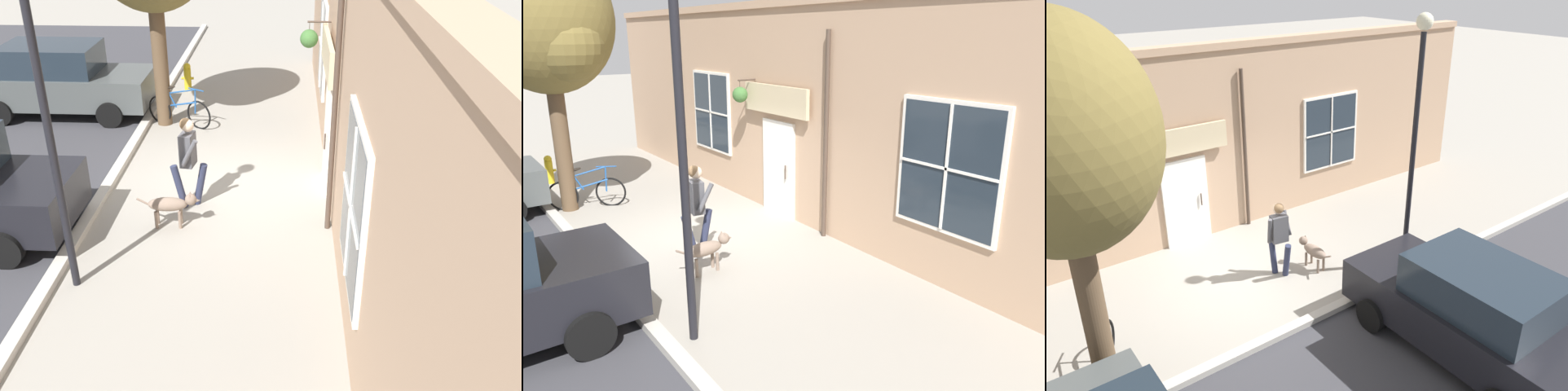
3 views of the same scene
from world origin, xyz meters
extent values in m
plane|color=gray|center=(0.00, 0.00, 0.00)|extent=(90.00, 90.00, 0.00)
cube|color=#B2ADA3|center=(2.00, 0.00, 0.06)|extent=(0.20, 28.00, 0.12)
cube|color=tan|center=(-2.35, 0.00, 2.19)|extent=(0.30, 18.00, 4.38)
cube|color=white|center=(-2.18, -0.22, 1.05)|extent=(0.10, 1.10, 2.10)
cube|color=#232D38|center=(-2.15, -0.22, 1.00)|extent=(0.03, 0.90, 1.90)
cylinder|color=#47382D|center=(-2.09, 0.13, 1.05)|extent=(0.03, 0.03, 0.30)
cube|color=beige|center=(-2.08, -0.22, 2.55)|extent=(0.08, 2.20, 0.60)
cylinder|color=#47382D|center=(-2.12, 1.39, 1.97)|extent=(0.09, 0.09, 3.95)
cylinder|color=#47382D|center=(-1.96, -1.13, 2.90)|extent=(0.44, 0.04, 0.04)
cylinder|color=#47382D|center=(-1.78, -1.13, 2.72)|extent=(0.01, 0.01, 0.34)
cone|color=#2D2823|center=(-1.78, -1.13, 2.50)|extent=(0.32, 0.32, 0.18)
sphere|color=#3D6B33|center=(-1.78, -1.13, 2.59)|extent=(0.34, 0.34, 0.34)
cube|color=white|center=(-2.18, -3.20, 1.95)|extent=(0.08, 1.82, 2.02)
cube|color=#232D38|center=(-2.15, -3.20, 1.95)|extent=(0.03, 1.70, 1.90)
cube|color=white|center=(-2.13, -3.20, 1.95)|extent=(0.04, 0.04, 1.90)
cube|color=white|center=(-2.13, -3.20, 1.95)|extent=(0.04, 1.70, 0.04)
cube|color=white|center=(-2.18, 4.10, 1.95)|extent=(0.08, 1.82, 2.02)
cube|color=#232D38|center=(-2.15, 4.10, 1.95)|extent=(0.03, 1.70, 1.90)
cube|color=white|center=(-2.13, 4.10, 1.95)|extent=(0.04, 0.04, 1.90)
cube|color=white|center=(-2.13, 4.10, 1.95)|extent=(0.04, 1.70, 0.04)
cylinder|color=#282D47|center=(0.13, 0.66, 0.40)|extent=(0.31, 0.17, 0.82)
cylinder|color=#282D47|center=(0.49, 0.76, 0.40)|extent=(0.31, 0.17, 0.82)
cube|color=#4C4C51|center=(0.31, 0.71, 1.10)|extent=(0.27, 0.37, 0.59)
sphere|color=beige|center=(0.29, 0.71, 1.55)|extent=(0.22, 0.22, 0.22)
sphere|color=brown|center=(0.32, 0.71, 1.57)|extent=(0.21, 0.21, 0.21)
cylinder|color=#4C4C51|center=(0.31, 0.48, 1.12)|extent=(0.17, 0.11, 0.57)
cylinder|color=#4C4C51|center=(0.24, 0.95, 1.14)|extent=(0.34, 0.13, 0.52)
ellipsoid|color=#7F6B5B|center=(0.57, 1.45, 0.42)|extent=(0.68, 0.29, 0.23)
cylinder|color=#7F6B5B|center=(0.37, 1.36, 0.16)|extent=(0.06, 0.06, 0.32)
cylinder|color=#7F6B5B|center=(0.37, 1.52, 0.16)|extent=(0.06, 0.06, 0.32)
cylinder|color=#7F6B5B|center=(0.77, 1.38, 0.16)|extent=(0.06, 0.06, 0.32)
cylinder|color=#7F6B5B|center=(0.77, 1.54, 0.16)|extent=(0.06, 0.06, 0.32)
sphere|color=#7F6B5B|center=(0.18, 1.43, 0.51)|extent=(0.20, 0.20, 0.20)
cone|color=#7F6B5B|center=(0.07, 1.43, 0.49)|extent=(0.10, 0.09, 0.09)
cone|color=#7F6B5B|center=(0.19, 1.38, 0.60)|extent=(0.06, 0.06, 0.07)
cone|color=#7F6B5B|center=(0.19, 1.48, 0.60)|extent=(0.06, 0.06, 0.07)
cylinder|color=#7F6B5B|center=(0.98, 1.47, 0.47)|extent=(0.21, 0.05, 0.14)
cylinder|color=brown|center=(1.55, -3.29, 1.59)|extent=(0.35, 0.35, 3.18)
torus|color=black|center=(0.68, -3.02, 0.33)|extent=(0.62, 0.40, 0.70)
torus|color=black|center=(1.67, -3.34, 0.33)|extent=(0.62, 0.40, 0.70)
cylinder|color=#1E4C8C|center=(1.17, -3.18, 0.53)|extent=(0.94, 0.34, 0.27)
cylinder|color=#1E4C8C|center=(1.34, -3.24, 0.67)|extent=(0.26, 0.12, 0.46)
cylinder|color=#1E4C8C|center=(1.12, -3.17, 0.85)|extent=(0.79, 0.29, 0.23)
cylinder|color=#1E4C8C|center=(0.75, -3.05, 0.65)|extent=(0.07, 0.05, 0.58)
cylinder|color=#1E4C8C|center=(0.72, -3.03, 0.95)|extent=(0.41, 0.26, 0.03)
ellipsoid|color=black|center=(1.34, -3.24, 0.93)|extent=(0.27, 0.17, 0.11)
cube|color=#474C4C|center=(4.14, -3.88, 0.69)|extent=(4.31, 1.77, 0.76)
cube|color=#1E2833|center=(4.35, -3.88, 1.41)|extent=(2.24, 1.56, 0.68)
cylinder|color=black|center=(2.80, -4.75, 0.31)|extent=(0.62, 0.18, 0.62)
cylinder|color=black|center=(2.81, -2.99, 0.31)|extent=(0.62, 0.18, 0.62)
cylinder|color=black|center=(5.47, -4.76, 0.31)|extent=(0.62, 0.18, 0.62)
cylinder|color=black|center=(5.47, -3.00, 0.31)|extent=(0.62, 0.18, 0.62)
cylinder|color=black|center=(2.82, 0.99, 0.31)|extent=(0.62, 0.18, 0.62)
cylinder|color=black|center=(2.82, 2.75, 0.31)|extent=(0.62, 0.18, 0.62)
cylinder|color=black|center=(1.62, 3.13, 2.48)|extent=(0.11, 0.11, 4.96)
cylinder|color=gold|center=(1.40, -5.90, 0.31)|extent=(0.20, 0.20, 0.62)
sphere|color=gold|center=(1.40, -5.90, 0.67)|extent=(0.20, 0.20, 0.20)
cylinder|color=gold|center=(1.52, -5.90, 0.34)|extent=(0.10, 0.07, 0.07)
cylinder|color=gold|center=(1.28, -5.90, 0.34)|extent=(0.10, 0.07, 0.07)
camera|label=1|loc=(-1.38, 9.84, 5.17)|focal=40.00mm
camera|label=2|loc=(4.11, 8.57, 3.83)|focal=35.00mm
camera|label=3|loc=(8.08, -4.42, 6.03)|focal=35.00mm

